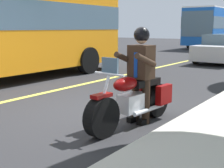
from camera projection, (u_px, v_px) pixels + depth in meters
name	position (u px, v px, depth m)	size (l,w,h in m)	color
ground_plane	(83.00, 111.00, 6.38)	(80.00, 80.00, 0.00)	#28282B
lane_center_stripe	(22.00, 98.00, 7.53)	(60.00, 0.16, 0.01)	#E5DB4C
motorcycle_main	(134.00, 100.00, 5.39)	(2.22, 0.70, 1.26)	black
rider_main	(141.00, 67.00, 5.43)	(0.65, 0.58, 1.74)	black
bus_near	(219.00, 26.00, 27.02)	(11.05, 2.70, 3.30)	blue
car_silver	(224.00, 48.00, 15.22)	(4.60, 1.92, 1.40)	silver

